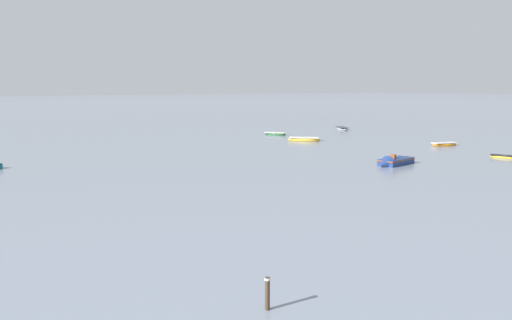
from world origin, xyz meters
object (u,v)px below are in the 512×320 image
(rowboat_moored_3, at_px, (342,129))
(motorboat_moored_6, at_px, (392,163))
(rowboat_moored_4, at_px, (504,157))
(mooring_post_near, at_px, (267,294))
(rowboat_moored_1, at_px, (275,134))
(rowboat_moored_0, at_px, (304,139))
(rowboat_moored_5, at_px, (444,144))

(rowboat_moored_3, height_order, motorboat_moored_6, motorboat_moored_6)
(rowboat_moored_4, bearing_deg, mooring_post_near, 91.73)
(rowboat_moored_1, height_order, rowboat_moored_4, rowboat_moored_1)
(rowboat_moored_3, bearing_deg, rowboat_moored_4, 11.33)
(rowboat_moored_1, distance_m, mooring_post_near, 64.84)
(rowboat_moored_0, bearing_deg, rowboat_moored_4, -31.19)
(rowboat_moored_3, height_order, mooring_post_near, mooring_post_near)
(rowboat_moored_3, relative_size, mooring_post_near, 3.34)
(rowboat_moored_1, distance_m, rowboat_moored_4, 36.05)
(rowboat_moored_1, relative_size, rowboat_moored_5, 0.95)
(rowboat_moored_5, bearing_deg, rowboat_moored_0, 143.50)
(rowboat_moored_0, xyz_separation_m, rowboat_moored_3, (17.40, 10.86, -0.01))
(mooring_post_near, bearing_deg, rowboat_moored_3, 45.44)
(rowboat_moored_3, relative_size, motorboat_moored_6, 0.86)
(rowboat_moored_0, distance_m, rowboat_moored_5, 19.27)
(rowboat_moored_1, height_order, motorboat_moored_6, motorboat_moored_6)
(rowboat_moored_1, bearing_deg, mooring_post_near, -66.95)
(motorboat_moored_6, height_order, mooring_post_near, mooring_post_near)
(rowboat_moored_1, height_order, rowboat_moored_3, rowboat_moored_3)
(rowboat_moored_5, bearing_deg, rowboat_moored_3, 92.85)
(rowboat_moored_1, xyz_separation_m, rowboat_moored_3, (15.83, 1.32, 0.03))
(rowboat_moored_1, distance_m, rowboat_moored_3, 15.89)
(rowboat_moored_4, xyz_separation_m, motorboat_moored_6, (-14.38, 3.25, 0.11))
(rowboat_moored_0, bearing_deg, rowboat_moored_3, 74.09)
(motorboat_moored_6, xyz_separation_m, rowboat_moored_5, (18.78, 7.78, -0.08))
(rowboat_moored_3, distance_m, rowboat_moored_5, 26.32)
(rowboat_moored_4, xyz_separation_m, rowboat_moored_5, (4.40, 11.03, 0.04))
(rowboat_moored_3, height_order, rowboat_moored_5, rowboat_moored_3)
(rowboat_moored_0, distance_m, rowboat_moored_4, 27.10)
(rowboat_moored_3, distance_m, mooring_post_near, 76.06)
(motorboat_moored_6, bearing_deg, rowboat_moored_3, -136.98)
(rowboat_moored_5, relative_size, mooring_post_near, 2.91)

